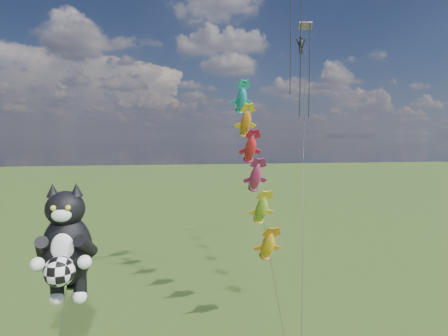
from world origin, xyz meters
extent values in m
ellipsoid|color=black|center=(6.07, 0.31, 7.03)|extent=(2.72, 2.33, 3.60)
ellipsoid|color=black|center=(6.07, 0.19, 9.17)|extent=(2.12, 1.97, 1.82)
cone|color=black|center=(5.51, 0.19, 10.12)|extent=(0.71, 0.71, 0.68)
cone|color=black|center=(6.63, 0.19, 10.12)|extent=(0.71, 0.71, 0.68)
ellipsoid|color=white|center=(6.07, -0.54, 9.00)|extent=(1.00, 0.59, 0.65)
ellipsoid|color=white|center=(6.07, -0.54, 7.37)|extent=(1.17, 0.57, 1.49)
sphere|color=gold|center=(5.73, -0.62, 9.37)|extent=(0.27, 0.27, 0.27)
sphere|color=gold|center=(6.41, -0.62, 9.37)|extent=(0.27, 0.27, 0.27)
sphere|color=white|center=(5.00, -0.88, 6.75)|extent=(0.68, 0.68, 0.68)
sphere|color=white|center=(7.14, -0.88, 6.75)|extent=(0.68, 0.68, 0.68)
sphere|color=white|center=(5.51, 0.14, 4.61)|extent=(0.72, 0.72, 0.72)
sphere|color=white|center=(6.63, 0.14, 4.61)|extent=(0.72, 0.72, 0.72)
sphere|color=white|center=(6.07, -1.21, 6.46)|extent=(1.44, 1.44, 1.44)
cylinder|color=black|center=(17.77, 8.12, 9.58)|extent=(0.14, 15.83, 18.88)
ellipsoid|color=yellow|center=(17.79, 4.64, 5.43)|extent=(0.87, 2.29, 2.49)
ellipsoid|color=green|center=(17.78, 6.41, 7.54)|extent=(0.87, 2.29, 2.49)
ellipsoid|color=#D83367|center=(17.77, 8.18, 9.66)|extent=(0.87, 2.29, 2.49)
ellipsoid|color=red|center=(17.75, 9.95, 11.77)|extent=(0.87, 2.29, 2.49)
ellipsoid|color=red|center=(17.74, 11.72, 13.88)|extent=(0.87, 2.29, 2.49)
ellipsoid|color=#1977BF|center=(17.73, 13.49, 16.00)|extent=(0.87, 2.29, 2.49)
cylinder|color=black|center=(19.81, 3.56, 11.50)|extent=(5.99, 16.03, 22.71)
cylinder|color=black|center=(20.64, 8.93, 19.84)|extent=(0.08, 0.08, 8.07)
cylinder|color=black|center=(21.41, 8.93, 19.84)|extent=(0.08, 0.08, 8.07)
cube|color=blue|center=(22.78, 11.56, 22.03)|extent=(1.24, 1.00, 0.61)
cylinder|color=black|center=(22.40, 11.56, 18.10)|extent=(0.08, 0.08, 7.85)
cylinder|color=black|center=(23.17, 11.56, 18.10)|extent=(0.08, 0.08, 7.85)
camera|label=1|loc=(11.10, -19.26, 12.79)|focal=30.00mm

